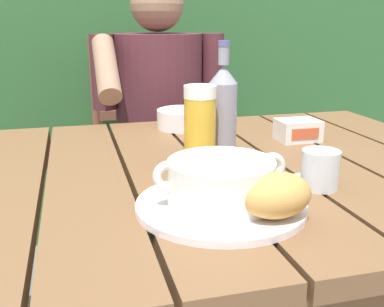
{
  "coord_description": "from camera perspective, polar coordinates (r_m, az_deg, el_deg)",
  "views": [
    {
      "loc": [
        -0.18,
        -0.91,
        1.03
      ],
      "look_at": [
        0.02,
        -0.13,
        0.8
      ],
      "focal_mm": 42.71,
      "sensor_mm": 36.0,
      "label": 1
    }
  ],
  "objects": [
    {
      "name": "dining_table",
      "position": [
        1.0,
        -3.23,
        -6.31
      ],
      "size": [
        1.48,
        0.94,
        0.73
      ],
      "color": "brown",
      "rests_on": "ground_plane"
    },
    {
      "name": "beer_bottle",
      "position": [
        1.04,
        3.86,
        5.52
      ],
      "size": [
        0.06,
        0.06,
        0.26
      ],
      "color": "gray",
      "rests_on": "dining_table"
    },
    {
      "name": "table_knife",
      "position": [
        0.92,
        11.45,
        -3.01
      ],
      "size": [
        0.16,
        0.05,
        0.01
      ],
      "color": "silver",
      "rests_on": "dining_table"
    },
    {
      "name": "water_glass_small",
      "position": [
        0.89,
        15.7,
        -1.92
      ],
      "size": [
        0.07,
        0.07,
        0.07
      ],
      "color": "silver",
      "rests_on": "dining_table"
    },
    {
      "name": "person_eating",
      "position": [
        1.68,
        -3.96,
        5.06
      ],
      "size": [
        0.48,
        0.47,
        1.19
      ],
      "color": "#53262D",
      "rests_on": "ground_plane"
    },
    {
      "name": "serving_plate",
      "position": [
        0.77,
        3.59,
        -6.47
      ],
      "size": [
        0.29,
        0.29,
        0.01
      ],
      "color": "white",
      "rests_on": "dining_table"
    },
    {
      "name": "soup_bowl",
      "position": [
        0.76,
        3.65,
        -3.38
      ],
      "size": [
        0.23,
        0.18,
        0.08
      ],
      "color": "white",
      "rests_on": "serving_plate"
    },
    {
      "name": "butter_tub",
      "position": [
        1.23,
        13.08,
        2.85
      ],
      "size": [
        0.11,
        0.08,
        0.06
      ],
      "color": "white",
      "rests_on": "dining_table"
    },
    {
      "name": "diner_bowl",
      "position": [
        1.34,
        -1.04,
        4.37
      ],
      "size": [
        0.16,
        0.16,
        0.05
      ],
      "color": "white",
      "rests_on": "dining_table"
    },
    {
      "name": "hedge_backdrop",
      "position": [
        2.42,
        -13.1,
        13.91
      ],
      "size": [
        3.95,
        0.88,
        2.1
      ],
      "color": "#316432",
      "rests_on": "ground_plane"
    },
    {
      "name": "beer_glass",
      "position": [
        0.98,
        1.0,
        3.54
      ],
      "size": [
        0.07,
        0.07,
        0.17
      ],
      "color": "gold",
      "rests_on": "dining_table"
    },
    {
      "name": "chair_near_diner",
      "position": [
        1.93,
        -4.89,
        -0.4
      ],
      "size": [
        0.47,
        0.48,
        0.96
      ],
      "color": "brown",
      "rests_on": "ground_plane"
    },
    {
      "name": "bread_roll",
      "position": [
        0.72,
        10.51,
        -5.14
      ],
      "size": [
        0.14,
        0.12,
        0.07
      ],
      "color": "#C79247",
      "rests_on": "serving_plate"
    }
  ]
}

